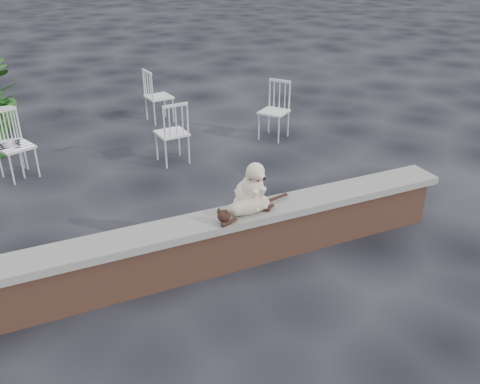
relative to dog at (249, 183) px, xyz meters
name	(u,v)px	position (x,y,z in m)	size (l,w,h in m)	color
ground	(176,278)	(-0.84, -0.10, -0.84)	(60.00, 60.00, 0.00)	black
brick_wall	(175,257)	(-0.84, -0.10, -0.59)	(6.00, 0.30, 0.50)	brown
capstone	(173,231)	(-0.84, -0.10, -0.30)	(6.20, 0.40, 0.08)	slate
dog	(249,183)	(0.00, 0.00, 0.00)	(0.34, 0.45, 0.52)	beige
cat	(248,206)	(-0.08, -0.15, -0.17)	(1.08, 0.26, 0.18)	tan
chair_c	(172,132)	(0.06, 2.71, -0.37)	(0.56, 0.56, 0.94)	white
chair_d	(274,111)	(1.89, 2.97, -0.37)	(0.56, 0.56, 0.94)	white
chair_e	(159,96)	(0.43, 4.59, -0.37)	(0.56, 0.56, 0.94)	white
chair_b	(4,144)	(-2.18, 3.22, -0.37)	(0.56, 0.56, 0.94)	white
chair_a	(15,146)	(-2.05, 3.09, -0.37)	(0.56, 0.56, 0.94)	white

